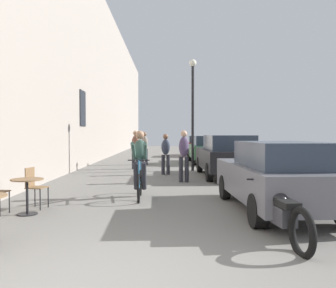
{
  "coord_description": "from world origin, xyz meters",
  "views": [
    {
      "loc": [
        0.79,
        -3.63,
        1.62
      ],
      "look_at": [
        0.89,
        11.59,
        1.19
      ],
      "focal_mm": 37.96,
      "sensor_mm": 36.0,
      "label": 1
    }
  ],
  "objects": [
    {
      "name": "cafe_chair_mid_toward_wall",
      "position": [
        -2.08,
        4.09,
        0.52
      ],
      "size": [
        0.45,
        0.45,
        0.89
      ],
      "color": "black",
      "rests_on": "ground_plane"
    },
    {
      "name": "parked_car_second",
      "position": [
        3.08,
        9.77,
        0.82
      ],
      "size": [
        1.94,
        4.46,
        1.57
      ],
      "color": "black",
      "rests_on": "ground_plane"
    },
    {
      "name": "parked_car_third",
      "position": [
        3.08,
        16.08,
        0.79
      ],
      "size": [
        1.85,
        4.29,
        1.52
      ],
      "color": "#23512D",
      "rests_on": "ground_plane"
    },
    {
      "name": "pedestrian_mid",
      "position": [
        0.78,
        10.5,
        0.92
      ],
      "size": [
        0.35,
        0.26,
        1.63
      ],
      "color": "#26262D",
      "rests_on": "ground_plane"
    },
    {
      "name": "cyclist_on_bicycle",
      "position": [
        0.13,
        5.38,
        0.81
      ],
      "size": [
        0.52,
        1.76,
        1.74
      ],
      "color": "black",
      "rests_on": "ground_plane"
    },
    {
      "name": "pedestrian_far",
      "position": [
        -0.62,
        12.78,
        1.0
      ],
      "size": [
        0.36,
        0.27,
        1.77
      ],
      "color": "#26262D",
      "rests_on": "ground_plane"
    },
    {
      "name": "street_lamp",
      "position": [
        1.98,
        12.03,
        3.11
      ],
      "size": [
        0.32,
        0.32,
        4.9
      ],
      "color": "black",
      "rests_on": "ground_plane"
    },
    {
      "name": "cafe_table_mid",
      "position": [
        -2.0,
        3.5,
        0.52
      ],
      "size": [
        0.64,
        0.64,
        0.72
      ],
      "color": "black",
      "rests_on": "ground_plane"
    },
    {
      "name": "pedestrian_furthest",
      "position": [
        -0.33,
        15.06,
        0.97
      ],
      "size": [
        0.36,
        0.26,
        1.72
      ],
      "color": "#26262D",
      "rests_on": "ground_plane"
    },
    {
      "name": "parked_car_nearest",
      "position": [
        3.09,
        3.71,
        0.76
      ],
      "size": [
        1.86,
        4.18,
        1.47
      ],
      "color": "#595960",
      "rests_on": "ground_plane"
    },
    {
      "name": "building_facade_left",
      "position": [
        -3.45,
        14.0,
        5.23
      ],
      "size": [
        0.54,
        68.0,
        10.47
      ],
      "color": "gray",
      "rests_on": "ground_plane"
    },
    {
      "name": "pedestrian_near",
      "position": [
        1.4,
        8.29,
        0.98
      ],
      "size": [
        0.37,
        0.28,
        1.75
      ],
      "color": "#26262D",
      "rests_on": "ground_plane"
    },
    {
      "name": "parked_motorcycle",
      "position": [
        2.54,
        1.77,
        0.4
      ],
      "size": [
        0.62,
        2.14,
        0.92
      ],
      "color": "black",
      "rests_on": "ground_plane"
    },
    {
      "name": "parked_car_fourth",
      "position": [
        3.23,
        22.48,
        0.77
      ],
      "size": [
        1.9,
        4.24,
        1.48
      ],
      "color": "maroon",
      "rests_on": "ground_plane"
    }
  ]
}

